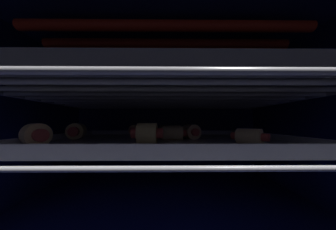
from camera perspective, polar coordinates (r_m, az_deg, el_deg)
The scene contains 30 objects.
ground_plane at distance 36.99cm, azimuth 0.15°, elevation -28.89°, with size 59.82×43.59×1.20cm, color #0C1138.
oven_wall_back at distance 54.42cm, azimuth -0.13°, elevation -1.51°, with size 59.82×1.20×33.77cm, color #0C1138.
oven_wall_left at distance 44.04cm, azimuth -41.58°, elevation -0.51°, with size 1.20×41.19×33.77cm, color #0C1138.
oven_wall_right at distance 44.59cm, azimuth 41.25°, elevation -0.54°, with size 1.20×41.19×33.77cm, color #0C1138.
oven_ceiling at distance 38.11cm, azimuth 0.15°, elevation 26.59°, with size 59.82×43.59×1.20cm, color #0C1138.
heating_element at distance 36.48cm, azimuth 0.15°, elevation 21.68°, with size 45.94×18.74×1.74cm.
oven_rack_lower at distance 33.49cm, azimuth 0.15°, elevation -10.16°, with size 54.61×40.37×0.58cm.
baking_tray_lower at distance 33.40cm, azimuth 0.15°, elevation -8.93°, with size 45.05×31.23×1.74cm.
pig_in_blanket_lower_0 at distance 28.85cm, azimuth 27.19°, elevation -6.69°, with size 4.75×4.69×2.49cm.
pig_in_blanket_lower_1 at distance 35.24cm, azimuth 8.63°, elevation -5.75°, with size 3.92×5.55×3.04cm.
pig_in_blanket_lower_2 at distance 39.70cm, azimuth 2.14°, elevation -5.61°, with size 6.24×3.74×2.81cm.
pig_in_blanket_lower_3 at distance 44.87cm, azimuth 0.04°, elevation -5.40°, with size 5.46×3.70×2.63cm.
pig_in_blanket_lower_4 at distance 32.56cm, azimuth 2.39°, elevation -6.34°, with size 5.45×3.03×2.69cm.
pig_in_blanket_lower_5 at distance 30.74cm, azimuth -38.37°, elevation -5.38°, with size 5.54×4.93×3.31cm.
pig_in_blanket_lower_6 at distance 46.44cm, azimuth -10.76°, elevation -5.15°, with size 3.38×4.71×2.81cm.
pig_in_blanket_lower_7 at distance 39.40cm, azimuth -28.68°, elevation -4.93°, with size 4.15×6.17×3.31cm.
pig_in_blanket_lower_8 at distance 27.04cm, azimuth -6.34°, elevation -6.35°, with size 5.22×3.51×3.35cm.
oven_rack_upper at distance 33.56cm, azimuth 0.15°, elevation 5.55°, with size 54.80×40.37×0.77cm.
baking_tray_upper at distance 33.75cm, azimuth 0.15°, elevation 7.46°, with size 45.05×31.23×2.99cm.
pig_in_blanket_upper_0 at distance 35.44cm, azimuth -20.79°, elevation 9.93°, with size 5.15×5.58×2.59cm.
pig_in_blanket_upper_1 at distance 46.08cm, azimuth 9.37°, elevation 7.37°, with size 4.31×4.56×3.39cm.
pig_in_blanket_upper_2 at distance 44.73cm, azimuth -13.26°, elevation 7.47°, with size 4.32×5.75×3.02cm.
pig_in_blanket_upper_3 at distance 26.24cm, azimuth -25.45°, elevation 14.68°, with size 3.88×4.31×2.73cm.
pig_in_blanket_upper_4 at distance 40.22cm, azimuth -6.67°, elevation 8.62°, with size 4.88×5.89×3.09cm.
pig_in_blanket_upper_5 at distance 47.09cm, azimuth -18.38°, elevation 6.96°, with size 3.49×5.54×2.93cm.
pig_in_blanket_upper_6 at distance 25.43cm, azimuth 25.07°, elevation 15.65°, with size 4.49×4.22×3.08cm.
pig_in_blanket_upper_7 at distance 28.66cm, azimuth -12.33°, elevation 13.03°, with size 5.42×3.84×2.78cm.
pig_in_blanket_upper_8 at distance 35.80cm, azimuth -4.38°, elevation 9.95°, with size 3.83×6.06×2.99cm.
pig_in_blanket_upper_9 at distance 30.47cm, azimuth -33.11°, elevation 12.80°, with size 5.27×5.77×3.12cm.
pig_in_blanket_upper_10 at distance 33.88cm, azimuth -28.57°, elevation 10.96°, with size 4.62×6.08×2.92cm.
Camera 1 is at (-0.42, -33.21, 15.68)cm, focal length 17.49 mm.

